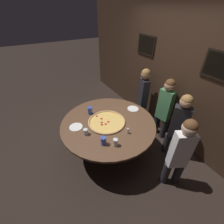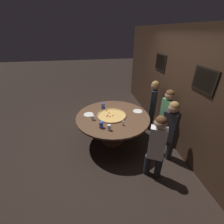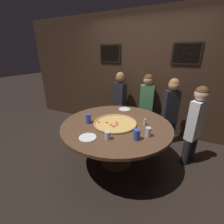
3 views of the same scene
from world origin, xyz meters
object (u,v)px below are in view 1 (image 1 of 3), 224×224
drink_cup_far_right (103,141)px  diner_side_right (165,106)px  giant_pizza (107,122)px  diner_far_left (179,124)px  white_plate_beside_cup (76,127)px  diner_side_left (143,94)px  drink_cup_centre_back (115,142)px  white_plate_near_front (133,109)px  condiment_shaker (128,131)px  drink_cup_near_left (86,132)px  diner_far_right (180,151)px  drink_cup_far_left (90,111)px  dining_table (108,127)px

drink_cup_far_right → diner_side_right: size_ratio=0.10×
giant_pizza → diner_far_left: size_ratio=0.50×
white_plate_beside_cup → diner_side_left: bearing=99.1°
drink_cup_far_right → diner_side_right: 1.56m
drink_cup_centre_back → white_plate_near_front: 1.04m
white_plate_near_front → condiment_shaker: bearing=-43.6°
drink_cup_near_left → white_plate_near_front: 1.12m
diner_side_right → diner_far_right: size_ratio=1.03×
drink_cup_near_left → condiment_shaker: (0.32, 0.60, -0.00)m
drink_cup_far_left → white_plate_beside_cup: (0.23, -0.37, -0.07)m
condiment_shaker → diner_side_right: 1.12m
drink_cup_far_right → condiment_shaker: size_ratio=1.40×
condiment_shaker → diner_far_left: bearing=72.5°
drink_cup_far_right → diner_far_right: size_ratio=0.10×
drink_cup_centre_back → diner_far_right: (0.58, 0.74, -0.05)m
drink_cup_far_right → drink_cup_near_left: 0.37m
drink_cup_far_right → condiment_shaker: (-0.01, 0.45, -0.02)m
white_plate_near_front → diner_side_left: 0.62m
white_plate_beside_cup → white_plate_near_front: same height
drink_cup_near_left → diner_far_right: diner_far_right is taller
giant_pizza → drink_cup_near_left: size_ratio=6.48×
drink_cup_near_left → diner_far_right: 1.45m
drink_cup_near_left → white_plate_beside_cup: bearing=-161.2°
drink_cup_centre_back → diner_far_left: diner_far_left is taller
diner_side_left → diner_far_left: (1.12, -0.13, -0.02)m
white_plate_beside_cup → diner_far_right: diner_far_right is taller
drink_cup_far_left → condiment_shaker: bearing=21.4°
diner_far_left → drink_cup_far_left: bearing=14.5°
drink_cup_far_right → white_plate_near_front: bearing=119.3°
giant_pizza → dining_table: bearing=66.8°
dining_table → giant_pizza: giant_pizza is taller
diner_side_right → diner_far_left: diner_side_right is taller
giant_pizza → drink_cup_centre_back: (0.54, -0.15, 0.05)m
drink_cup_far_right → diner_far_right: 1.12m
white_plate_beside_cup → condiment_shaker: bearing=50.4°
white_plate_beside_cup → drink_cup_far_left: bearing=122.2°
dining_table → diner_far_right: (1.10, 0.57, 0.13)m
giant_pizza → diner_side_left: diner_side_left is taller
white_plate_beside_cup → diner_side_right: 1.81m
condiment_shaker → diner_side_right: size_ratio=0.07×
drink_cup_far_right → white_plate_beside_cup: bearing=-157.9°
drink_cup_centre_back → condiment_shaker: (-0.12, 0.31, -0.01)m
diner_side_left → diner_far_right: (1.54, -0.59, -0.03)m
dining_table → diner_far_left: 1.25m
condiment_shaker → diner_side_right: diner_side_right is taller
condiment_shaker → diner_side_left: 1.33m
white_plate_near_front → diner_side_right: size_ratio=0.16×
condiment_shaker → diner_far_left: 0.94m
giant_pizza → diner_far_left: 1.27m
giant_pizza → white_plate_near_front: giant_pizza is taller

